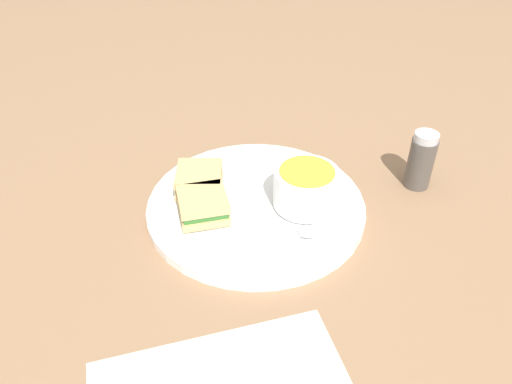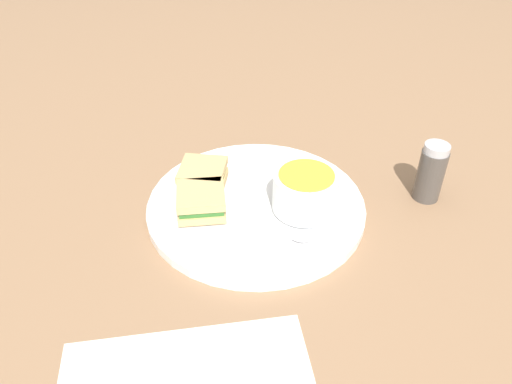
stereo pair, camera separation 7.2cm
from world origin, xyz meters
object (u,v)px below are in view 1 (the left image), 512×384
at_px(spoon, 305,233).
at_px(sandwich_half_near, 199,179).
at_px(salt_shaker, 421,160).
at_px(sandwich_half_far, 203,205).
at_px(soup_bowl, 306,187).

bearing_deg(spoon, sandwich_half_near, 136.17).
distance_m(sandwich_half_near, salt_shaker, 0.34).
height_order(sandwich_half_far, salt_shaker, salt_shaker).
distance_m(soup_bowl, salt_shaker, 0.20).
bearing_deg(soup_bowl, sandwich_half_near, -112.71).
height_order(soup_bowl, spoon, soup_bowl).
bearing_deg(sandwich_half_near, sandwich_half_far, 0.50).
distance_m(soup_bowl, sandwich_half_far, 0.15).
xyz_separation_m(spoon, sandwich_half_far, (-0.07, -0.13, 0.01)).
relative_size(soup_bowl, sandwich_half_far, 1.27).
bearing_deg(soup_bowl, spoon, -13.16).
height_order(spoon, sandwich_half_far, sandwich_half_far).
xyz_separation_m(spoon, salt_shaker, (-0.11, 0.21, 0.02)).
distance_m(spoon, salt_shaker, 0.24).
xyz_separation_m(sandwich_half_far, salt_shaker, (-0.04, 0.34, 0.01)).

